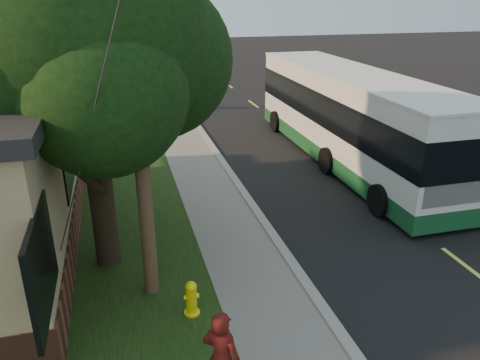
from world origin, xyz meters
name	(u,v)px	position (x,y,z in m)	size (l,w,h in m)	color
ground	(312,296)	(0.00, 0.00, 0.00)	(120.00, 120.00, 0.00)	black
road	(306,144)	(4.00, 10.00, 0.01)	(8.00, 80.00, 0.01)	black
curb	(215,151)	(0.00, 10.00, 0.06)	(0.25, 80.00, 0.12)	gray
sidewalk	(190,153)	(-1.00, 10.00, 0.04)	(2.00, 80.00, 0.08)	slate
grass_verge	(100,161)	(-4.50, 10.00, 0.04)	(5.00, 80.00, 0.07)	black
fire_hydrant	(191,298)	(-2.60, 0.00, 0.43)	(0.32, 0.32, 0.74)	yellow
utility_pole	(134,78)	(-3.31, 0.99, 4.63)	(2.86, 3.21, 9.07)	#473321
leafy_tree	(84,39)	(-4.17, 2.65, 5.17)	(6.30, 6.00, 7.80)	black
bare_tree_near	(117,72)	(-3.50, 18.00, 2.15)	(1.38, 1.21, 4.31)	black
bare_tree_far	(121,49)	(-3.00, 30.00, 2.00)	(1.38, 1.21, 4.03)	black
traffic_signal	(160,29)	(0.50, 34.00, 3.16)	(0.18, 0.22, 5.50)	#2D2D30
transit_bus	(350,115)	(4.70, 7.69, 1.81)	(2.89, 12.52, 3.39)	silver
skateboarder	(221,359)	(-2.50, -2.27, 0.92)	(0.62, 0.40, 1.69)	#4C0F0F
distant_car	(186,67)	(1.69, 28.32, 0.76)	(1.79, 4.46, 1.52)	black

